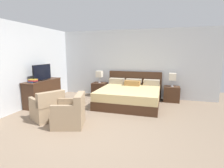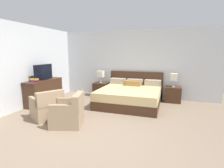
# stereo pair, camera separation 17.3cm
# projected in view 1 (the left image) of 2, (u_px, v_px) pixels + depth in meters

# --- Properties ---
(ground_plane) EXTENTS (10.62, 10.62, 0.00)m
(ground_plane) POSITION_uv_depth(u_px,v_px,m) (90.00, 136.00, 3.59)
(ground_plane) COLOR #84705B
(wall_back) EXTENTS (6.49, 0.06, 2.55)m
(wall_back) POSITION_uv_depth(u_px,v_px,m) (127.00, 64.00, 6.73)
(wall_back) COLOR silver
(wall_back) RESTS_ON ground
(wall_left) EXTENTS (0.06, 5.34, 2.55)m
(wall_left) POSITION_uv_depth(u_px,v_px,m) (30.00, 66.00, 5.51)
(wall_left) COLOR silver
(wall_left) RESTS_ON ground
(bed) EXTENTS (1.99, 2.05, 0.99)m
(bed) POSITION_uv_depth(u_px,v_px,m) (130.00, 95.00, 5.84)
(bed) COLOR #422819
(bed) RESTS_ON ground
(nightstand_left) EXTENTS (0.53, 0.47, 0.53)m
(nightstand_left) POSITION_uv_depth(u_px,v_px,m) (100.00, 89.00, 6.89)
(nightstand_left) COLOR #422819
(nightstand_left) RESTS_ON ground
(nightstand_right) EXTENTS (0.53, 0.47, 0.53)m
(nightstand_right) POSITION_uv_depth(u_px,v_px,m) (171.00, 94.00, 6.13)
(nightstand_right) COLOR #422819
(nightstand_right) RESTS_ON ground
(table_lamp_left) EXTENTS (0.23, 0.23, 0.47)m
(table_lamp_left) POSITION_uv_depth(u_px,v_px,m) (99.00, 74.00, 6.79)
(table_lamp_left) COLOR #B7B7BC
(table_lamp_left) RESTS_ON nightstand_left
(table_lamp_right) EXTENTS (0.23, 0.23, 0.47)m
(table_lamp_right) POSITION_uv_depth(u_px,v_px,m) (172.00, 77.00, 6.02)
(table_lamp_right) COLOR #B7B7BC
(table_lamp_right) RESTS_ON nightstand_right
(dresser) EXTENTS (0.47, 1.40, 0.82)m
(dresser) POSITION_uv_depth(u_px,v_px,m) (43.00, 92.00, 5.72)
(dresser) COLOR #422819
(dresser) RESTS_ON ground
(tv) EXTENTS (0.18, 0.83, 0.50)m
(tv) POSITION_uv_depth(u_px,v_px,m) (42.00, 73.00, 5.63)
(tv) COLOR black
(tv) RESTS_ON dresser
(book_red_cover) EXTENTS (0.25, 0.22, 0.03)m
(book_red_cover) POSITION_uv_depth(u_px,v_px,m) (32.00, 82.00, 5.25)
(book_red_cover) COLOR #234C8E
(book_red_cover) RESTS_ON dresser
(book_blue_cover) EXTENTS (0.22, 0.19, 0.04)m
(book_blue_cover) POSITION_uv_depth(u_px,v_px,m) (33.00, 81.00, 5.23)
(book_blue_cover) COLOR #B7282D
(book_blue_cover) RESTS_ON book_red_cover
(book_small_top) EXTENTS (0.24, 0.19, 0.03)m
(book_small_top) POSITION_uv_depth(u_px,v_px,m) (33.00, 80.00, 5.23)
(book_small_top) COLOR gold
(book_small_top) RESTS_ON book_blue_cover
(armchair_by_window) EXTENTS (0.94, 0.93, 0.76)m
(armchair_by_window) POSITION_uv_depth(u_px,v_px,m) (48.00, 108.00, 4.47)
(armchair_by_window) COLOR #9E8466
(armchair_by_window) RESTS_ON ground
(armchair_companion) EXTENTS (0.86, 0.86, 0.76)m
(armchair_companion) POSITION_uv_depth(u_px,v_px,m) (70.00, 114.00, 4.07)
(armchair_companion) COLOR #9E8466
(armchair_companion) RESTS_ON ground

